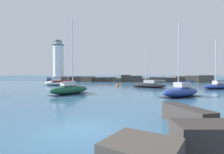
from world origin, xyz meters
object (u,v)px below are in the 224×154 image
object	(u,v)px
sailboat_moored_0	(70,89)
mooring_buoy_orange_near	(118,85)
lighthouse	(58,63)
sailboat_moored_4	(181,91)
sailboat_moored_3	(217,86)
sailboat_moored_1	(148,85)
sailboat_moored_2	(57,83)

from	to	relation	value
sailboat_moored_0	mooring_buoy_orange_near	bearing A→B (deg)	68.96
lighthouse	sailboat_moored_4	xyz separation A→B (m)	(33.28, -40.26, -6.23)
sailboat_moored_3	lighthouse	bearing A→B (deg)	147.35
sailboat_moored_4	mooring_buoy_orange_near	distance (m)	18.91
sailboat_moored_1	sailboat_moored_4	bearing A→B (deg)	-79.45
sailboat_moored_1	sailboat_moored_4	xyz separation A→B (m)	(2.63, -14.12, 0.14)
sailboat_moored_2	sailboat_moored_4	distance (m)	30.44
sailboat_moored_2	lighthouse	bearing A→B (deg)	112.18
lighthouse	sailboat_moored_0	world-z (taller)	lighthouse
sailboat_moored_0	sailboat_moored_2	bearing A→B (deg)	118.29
lighthouse	sailboat_moored_3	size ratio (longest dim) A/B	1.67
sailboat_moored_2	sailboat_moored_4	world-z (taller)	sailboat_moored_4
sailboat_moored_2	sailboat_moored_3	world-z (taller)	sailboat_moored_3
sailboat_moored_3	mooring_buoy_orange_near	bearing A→B (deg)	167.95
sailboat_moored_2	sailboat_moored_4	size ratio (longest dim) A/B	0.94
sailboat_moored_3	sailboat_moored_4	xyz separation A→B (m)	(-10.26, -12.36, 0.13)
lighthouse	sailboat_moored_1	world-z (taller)	lighthouse
sailboat_moored_1	sailboat_moored_3	distance (m)	13.01
lighthouse	sailboat_moored_0	bearing A→B (deg)	-65.07
sailboat_moored_3	mooring_buoy_orange_near	size ratio (longest dim) A/B	11.17
sailboat_moored_0	sailboat_moored_4	bearing A→B (deg)	-4.39
sailboat_moored_0	mooring_buoy_orange_near	size ratio (longest dim) A/B	13.06
sailboat_moored_0	sailboat_moored_4	xyz separation A→B (m)	(15.11, -1.16, -0.03)
sailboat_moored_1	sailboat_moored_0	bearing A→B (deg)	-133.91
mooring_buoy_orange_near	lighthouse	bearing A→B (deg)	135.39
sailboat_moored_2	sailboat_moored_4	xyz separation A→B (m)	(24.33, -18.29, -0.00)
sailboat_moored_3	sailboat_moored_1	bearing A→B (deg)	172.21
sailboat_moored_1	sailboat_moored_3	bearing A→B (deg)	-7.79
sailboat_moored_0	sailboat_moored_1	size ratio (longest dim) A/B	1.26
sailboat_moored_2	sailboat_moored_4	bearing A→B (deg)	-36.94
lighthouse	sailboat_moored_0	distance (m)	43.56
sailboat_moored_4	mooring_buoy_orange_near	size ratio (longest dim) A/B	11.19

